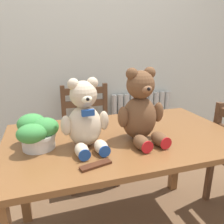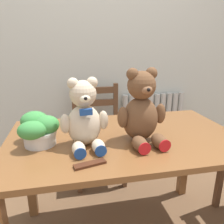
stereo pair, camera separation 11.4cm
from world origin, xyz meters
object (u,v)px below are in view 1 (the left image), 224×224
(potted_plant, at_px, (37,132))
(wooden_chair_behind, at_px, (89,132))
(teddy_bear_left, at_px, (85,118))
(teddy_bear_right, at_px, (141,110))
(chocolate_bar, at_px, (96,165))

(potted_plant, bearing_deg, wooden_chair_behind, 61.85)
(potted_plant, bearing_deg, teddy_bear_left, -14.29)
(teddy_bear_right, height_order, chocolate_bar, teddy_bear_right)
(wooden_chair_behind, distance_m, chocolate_bar, 1.10)
(potted_plant, height_order, chocolate_bar, potted_plant)
(wooden_chair_behind, height_order, teddy_bear_left, teddy_bear_left)
(teddy_bear_right, distance_m, chocolate_bar, 0.40)
(teddy_bear_right, relative_size, potted_plant, 1.69)
(wooden_chair_behind, relative_size, potted_plant, 3.78)
(wooden_chair_behind, height_order, chocolate_bar, wooden_chair_behind)
(teddy_bear_left, bearing_deg, wooden_chair_behind, -106.76)
(chocolate_bar, bearing_deg, teddy_bear_left, 90.38)
(teddy_bear_right, height_order, potted_plant, teddy_bear_right)
(wooden_chair_behind, bearing_deg, teddy_bear_right, 98.40)
(wooden_chair_behind, height_order, potted_plant, potted_plant)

